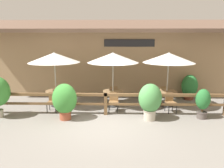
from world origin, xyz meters
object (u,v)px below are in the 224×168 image
Objects in this scene: chair_near_wallside at (59,92)px; dining_table_middle at (113,94)px; patio_umbrella_near at (54,58)px; potted_plant_broad_leaf at (190,87)px; potted_plant_small_flowering at (203,102)px; dining_table_near at (56,94)px; chair_near_streetside at (53,101)px; patio_umbrella_far at (169,58)px; chair_middle_wallside at (114,93)px; potted_plant_corner_fern at (150,100)px; chair_middle_streetside at (114,101)px; chair_far_wallside at (163,93)px; chair_far_streetside at (170,101)px; potted_plant_tall_tropical at (65,100)px; dining_table_far at (167,94)px; patio_umbrella_middle at (113,58)px.

chair_near_wallside reaches higher than dining_table_middle.
patio_umbrella_near reaches higher than potted_plant_broad_leaf.
dining_table_near is at bearing 166.65° from potted_plant_small_flowering.
patio_umbrella_far is at bearing 8.59° from chair_near_streetside.
chair_near_wallside is 6.93m from potted_plant_broad_leaf.
potted_plant_broad_leaf reaches higher than potted_plant_small_flowering.
potted_plant_corner_fern reaches higher than chair_middle_wallside.
chair_far_wallside is (2.53, 1.51, 0.00)m from chair_middle_streetside.
chair_far_wallside is (5.33, 0.80, -0.14)m from dining_table_near.
potted_plant_small_flowering is at bearing -54.66° from patio_umbrella_far.
potted_plant_tall_tropical is (-4.51, -1.05, 0.34)m from chair_far_streetside.
chair_middle_streetside is at bearing -153.41° from potted_plant_broad_leaf.
potted_plant_corner_fern is 1.01× the size of potted_plant_tall_tropical.
chair_near_wallside reaches higher than dining_table_near.
patio_umbrella_far is at bearing 0.42° from dining_table_near.
chair_far_wallside is at bearing 16.46° from chair_near_streetside.
potted_plant_broad_leaf reaches higher than chair_middle_streetside.
patio_umbrella_far is 5.10m from potted_plant_tall_tropical.
patio_umbrella_far is (2.59, 0.01, 1.74)m from dining_table_middle.
potted_plant_small_flowering is at bearing -13.35° from patio_umbrella_near.
dining_table_middle is 1.15× the size of chair_far_wallside.
dining_table_far is at bearing 76.02° from chair_far_streetside.
chair_middle_wallside is 0.33× the size of patio_umbrella_far.
chair_near_streetside is at bearing -87.06° from patio_umbrella_near.
chair_near_streetside and chair_middle_streetside have the same top height.
patio_umbrella_far is 2.57m from potted_plant_broad_leaf.
chair_middle_streetside is (2.76, 0.06, 0.00)m from chair_near_streetside.
chair_near_streetside is (0.04, -0.77, -0.14)m from dining_table_near.
chair_far_streetside reaches higher than dining_table_middle.
patio_umbrella_middle reaches higher than chair_far_streetside.
dining_table_middle is 0.73× the size of potted_plant_broad_leaf.
potted_plant_tall_tropical is at bearing -64.54° from dining_table_near.
patio_umbrella_near reaches higher than potted_plant_corner_fern.
patio_umbrella_middle is (2.76, 0.03, 0.00)m from patio_umbrella_near.
chair_far_streetside is 0.57× the size of potted_plant_corner_fern.
patio_umbrella_near is at bearing 115.46° from potted_plant_tall_tropical.
potted_plant_tall_tropical is at bearing -179.48° from potted_plant_corner_fern.
potted_plant_corner_fern is (-1.07, -1.78, -1.52)m from patio_umbrella_far.
potted_plant_broad_leaf is (4.04, 2.02, 0.22)m from chair_middle_streetside.
chair_middle_streetside is (0.05, -0.73, -0.14)m from dining_table_middle.
potted_plant_broad_leaf is (6.81, 2.09, 0.22)m from chair_near_streetside.
chair_middle_wallside is at bearing 95.08° from chair_middle_streetside.
dining_table_near and dining_table_far have the same top height.
chair_near_wallside is at bearing 93.38° from chair_near_streetside.
chair_near_wallside is 0.57× the size of potted_plant_corner_fern.
chair_near_wallside is 2.91m from dining_table_middle.
patio_umbrella_far is at bearing 179.48° from chair_near_wallside.
chair_near_streetside is at bearing -87.06° from dining_table_near.
patio_umbrella_far is at bearing 159.47° from chair_middle_wallside.
dining_table_near is 0.79× the size of potted_plant_small_flowering.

